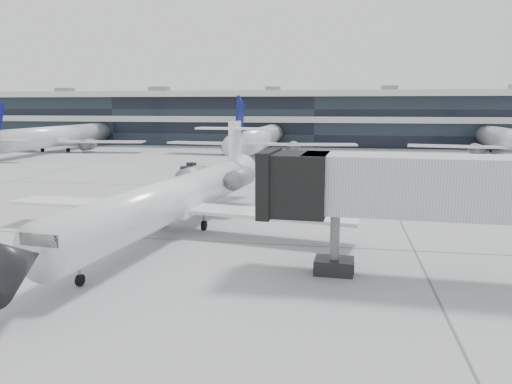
# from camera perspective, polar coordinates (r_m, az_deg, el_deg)

# --- Properties ---
(ground) EXTENTS (220.00, 220.00, 0.00)m
(ground) POSITION_cam_1_polar(r_m,az_deg,el_deg) (30.32, -1.48, -5.83)
(ground) COLOR gray
(ground) RESTS_ON ground
(terminal) EXTENTS (170.00, 22.00, 10.00)m
(terminal) POSITION_cam_1_polar(r_m,az_deg,el_deg) (110.82, 6.99, 8.10)
(terminal) COLOR black
(terminal) RESTS_ON ground
(bg_jet_left) EXTENTS (32.00, 40.00, 9.60)m
(bg_jet_left) POSITION_cam_1_polar(r_m,az_deg,el_deg) (98.18, -21.34, 4.37)
(bg_jet_left) COLOR silver
(bg_jet_left) RESTS_ON ground
(bg_jet_center) EXTENTS (32.00, 40.00, 9.60)m
(bg_jet_center) POSITION_cam_1_polar(r_m,az_deg,el_deg) (85.14, 0.56, 4.31)
(bg_jet_center) COLOR silver
(bg_jet_center) RESTS_ON ground
(bg_jet_right) EXTENTS (32.00, 40.00, 9.60)m
(bg_jet_right) POSITION_cam_1_polar(r_m,az_deg,el_deg) (88.01, 27.25, 3.40)
(bg_jet_right) COLOR silver
(bg_jet_right) RESTS_ON ground
(regional_jet) EXTENTS (23.85, 29.78, 6.87)m
(regional_jet) POSITION_cam_1_polar(r_m,az_deg,el_deg) (32.68, -9.17, -0.59)
(regional_jet) COLOR white
(regional_jet) RESTS_ON ground
(jet_bridge) EXTENTS (19.11, 4.65, 6.14)m
(jet_bridge) POSITION_cam_1_polar(r_m,az_deg,el_deg) (24.82, 25.33, 0.28)
(jet_bridge) COLOR #A8A9AC
(jet_bridge) RESTS_ON ground
(traffic_cone) EXTENTS (0.41, 0.41, 0.51)m
(traffic_cone) POSITION_cam_1_polar(r_m,az_deg,el_deg) (46.68, -12.89, -0.22)
(traffic_cone) COLOR #FF3E0D
(traffic_cone) RESTS_ON ground
(far_tug) EXTENTS (1.86, 2.29, 1.27)m
(far_tug) POSITION_cam_1_polar(r_m,az_deg,el_deg) (62.14, -7.61, 2.70)
(far_tug) COLOR black
(far_tug) RESTS_ON ground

